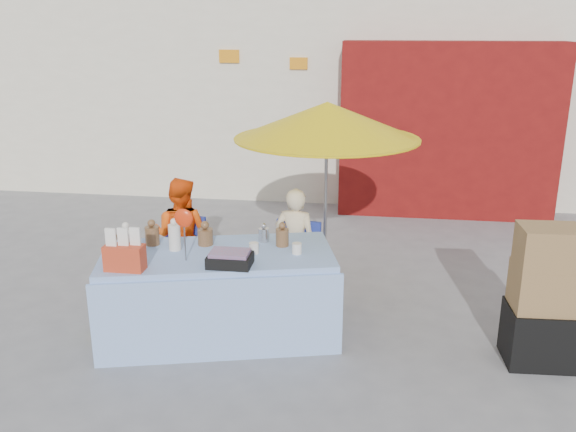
% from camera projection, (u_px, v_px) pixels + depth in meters
% --- Properties ---
extents(ground, '(80.00, 80.00, 0.00)m').
position_uv_depth(ground, '(249.00, 332.00, 5.86)').
color(ground, slate).
rests_on(ground, ground).
extents(backdrop, '(14.00, 8.00, 7.80)m').
position_uv_depth(backdrop, '(349.00, 10.00, 11.95)').
color(backdrop, silver).
rests_on(backdrop, ground).
extents(market_table, '(2.35, 1.52, 1.31)m').
position_uv_depth(market_table, '(218.00, 293.00, 5.70)').
color(market_table, '#8BAFDF').
rests_on(market_table, ground).
extents(chair_left, '(0.54, 0.53, 0.85)m').
position_uv_depth(chair_left, '(180.00, 273.00, 6.60)').
color(chair_left, navy).
rests_on(chair_left, ground).
extents(chair_right, '(0.54, 0.53, 0.85)m').
position_uv_depth(chair_right, '(294.00, 280.00, 6.43)').
color(chair_right, navy).
rests_on(chair_right, ground).
extents(vendor_orange, '(0.68, 0.56, 1.29)m').
position_uv_depth(vendor_orange, '(181.00, 235.00, 6.61)').
color(vendor_orange, '#FC530D').
rests_on(vendor_orange, ground).
extents(vendor_beige, '(0.48, 0.35, 1.22)m').
position_uv_depth(vendor_beige, '(295.00, 244.00, 6.45)').
color(vendor_beige, beige).
rests_on(vendor_beige, ground).
extents(umbrella, '(1.90, 1.90, 2.09)m').
position_uv_depth(umbrella, '(327.00, 121.00, 6.16)').
color(umbrella, gray).
rests_on(umbrella, ground).
extents(box_stack, '(0.59, 0.49, 1.25)m').
position_uv_depth(box_stack, '(543.00, 301.00, 5.19)').
color(box_stack, black).
rests_on(box_stack, ground).
extents(tarp_bundle, '(0.70, 0.62, 0.27)m').
position_uv_depth(tarp_bundle, '(126.00, 319.00, 5.84)').
color(tarp_bundle, yellow).
rests_on(tarp_bundle, ground).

